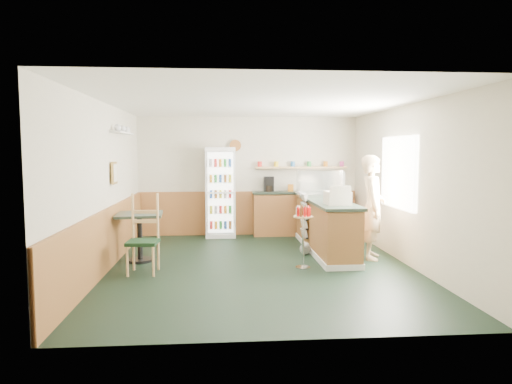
{
  "coord_description": "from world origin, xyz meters",
  "views": [
    {
      "loc": [
        -0.65,
        -7.44,
        1.92
      ],
      "look_at": [
        -0.01,
        0.6,
        1.2
      ],
      "focal_mm": 32.0,
      "sensor_mm": 36.0,
      "label": 1
    }
  ],
  "objects": [
    {
      "name": "cafe_table",
      "position": [
        -2.05,
        0.52,
        0.6
      ],
      "size": [
        0.83,
        0.83,
        0.85
      ],
      "rotation": [
        0.0,
        0.0,
        0.08
      ],
      "color": "black",
      "rests_on": "ground"
    },
    {
      "name": "room_envelope",
      "position": [
        -0.23,
        0.73,
        1.52
      ],
      "size": [
        5.04,
        6.02,
        2.72
      ],
      "color": "beige",
      "rests_on": "ground"
    },
    {
      "name": "shopkeeper",
      "position": [
        2.05,
        0.41,
        0.93
      ],
      "size": [
        0.61,
        0.72,
        1.85
      ],
      "primitive_type": "imported",
      "rotation": [
        0.0,
        0.0,
        1.27
      ],
      "color": "tan",
      "rests_on": "ground"
    },
    {
      "name": "cash_register",
      "position": [
        1.35,
        0.17,
        1.12
      ],
      "size": [
        0.4,
        0.42,
        0.23
      ],
      "primitive_type": "cube",
      "rotation": [
        0.0,
        0.0,
        0.03
      ],
      "color": "beige",
      "rests_on": "service_counter"
    },
    {
      "name": "drinks_fridge",
      "position": [
        -0.64,
        2.74,
        1.0
      ],
      "size": [
        0.66,
        0.55,
        2.01
      ],
      "color": "white",
      "rests_on": "ground"
    },
    {
      "name": "ground",
      "position": [
        0.0,
        0.0,
        0.0
      ],
      "size": [
        6.0,
        6.0,
        0.0
      ],
      "primitive_type": "plane",
      "color": "black",
      "rests_on": "ground"
    },
    {
      "name": "back_counter",
      "position": [
        1.19,
        2.8,
        0.55
      ],
      "size": [
        2.24,
        0.42,
        1.69
      ],
      "color": "#9D5D32",
      "rests_on": "ground"
    },
    {
      "name": "cafe_chair",
      "position": [
        -1.87,
        -0.18,
        0.65
      ],
      "size": [
        0.49,
        0.49,
        1.25
      ],
      "rotation": [
        0.0,
        0.0,
        -0.06
      ],
      "color": "black",
      "rests_on": "ground"
    },
    {
      "name": "newspaper_rack",
      "position": [
        0.99,
        1.31,
        0.66
      ],
      "size": [
        0.09,
        0.43,
        0.87
      ],
      "color": "black",
      "rests_on": "ground"
    },
    {
      "name": "condiment_stand",
      "position": [
        0.7,
        -0.15,
        0.69
      ],
      "size": [
        0.32,
        0.32,
        1.01
      ],
      "rotation": [
        0.0,
        0.0,
        -0.26
      ],
      "color": "silver",
      "rests_on": "ground"
    },
    {
      "name": "dog_doorstop",
      "position": [
        0.92,
        0.8,
        0.12
      ],
      "size": [
        0.2,
        0.27,
        0.25
      ],
      "rotation": [
        0.0,
        0.0,
        -0.39
      ],
      "color": "#979892",
      "rests_on": "ground"
    },
    {
      "name": "display_case",
      "position": [
        1.35,
        1.54,
        1.27
      ],
      "size": [
        0.91,
        0.48,
        0.52
      ],
      "color": "silver",
      "rests_on": "service_counter"
    },
    {
      "name": "service_counter",
      "position": [
        1.35,
        1.07,
        0.46
      ],
      "size": [
        0.68,
        3.01,
        1.01
      ],
      "color": "#9D5D32",
      "rests_on": "ground"
    }
  ]
}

